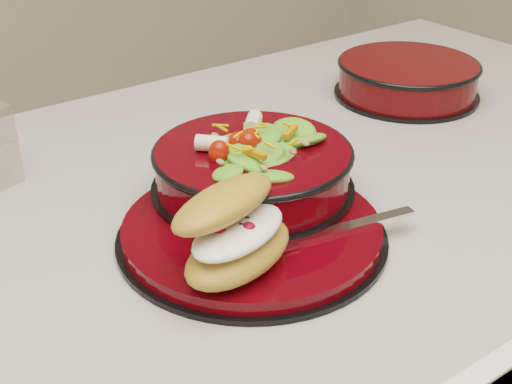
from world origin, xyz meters
TOP-DOWN VIEW (x-y plane):
  - dinner_plate at (-0.15, -0.10)m, footprint 0.27×0.27m
  - salad_bowl at (-0.11, -0.04)m, footprint 0.22×0.22m
  - croissant at (-0.20, -0.15)m, footprint 0.14×0.12m
  - fork at (-0.10, -0.16)m, footprint 0.18×0.05m
  - extra_bowl at (0.28, 0.09)m, footprint 0.22×0.22m

SIDE VIEW (x-z plane):
  - dinner_plate at x=-0.15m, z-range 0.90..0.92m
  - fork at x=-0.10m, z-range 0.92..0.92m
  - extra_bowl at x=0.28m, z-range 0.90..0.96m
  - salad_bowl at x=-0.11m, z-range 0.91..1.00m
  - croissant at x=-0.20m, z-range 0.92..0.99m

